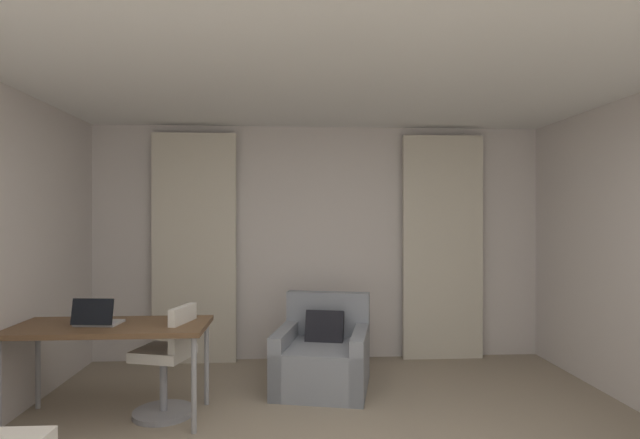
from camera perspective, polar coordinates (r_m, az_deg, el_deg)
name	(u,v)px	position (r m, az deg, el deg)	size (l,w,h in m)	color
wall_window	(320,242)	(5.59, -0.04, -2.66)	(5.12, 0.06, 2.60)	silver
ceiling	(355,16)	(2.77, 4.01, 22.39)	(5.12, 6.12, 0.06)	white
curtain_left_panel	(194,248)	(5.55, -14.28, -3.20)	(0.90, 0.06, 2.50)	beige
curtain_right_panel	(443,247)	(5.72, 13.96, -3.10)	(0.90, 0.06, 2.50)	beige
armchair	(323,358)	(4.78, 0.36, -15.64)	(0.99, 1.02, 0.84)	gray
desk	(111,332)	(4.28, -22.94, -11.85)	(1.48, 0.65, 0.75)	brown
desk_chair	(168,366)	(4.29, -17.12, -15.88)	(0.49, 0.49, 0.88)	gray
laptop	(97,319)	(4.27, -24.31, -10.44)	(0.34, 0.28, 0.22)	#ADADB2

